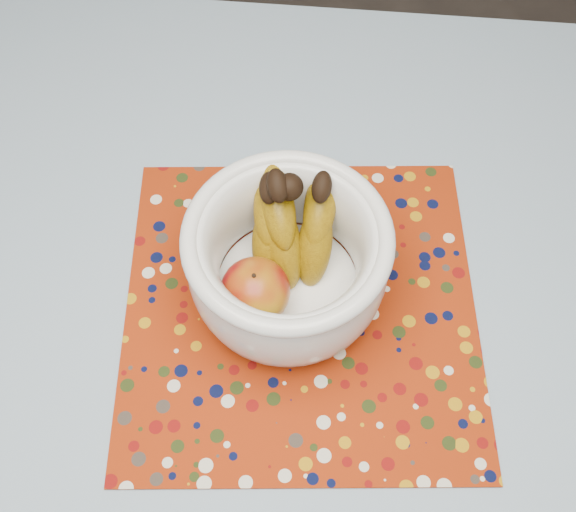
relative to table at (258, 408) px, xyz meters
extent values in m
plane|color=#2D2826|center=(0.00, 0.00, -0.67)|extent=(4.00, 4.00, 0.00)
cube|color=brown|center=(0.00, 0.00, 0.06)|extent=(1.20, 1.20, 0.04)
cylinder|color=brown|center=(-0.53, 0.53, -0.32)|extent=(0.06, 0.06, 0.71)
cylinder|color=brown|center=(0.53, 0.53, -0.32)|extent=(0.06, 0.06, 0.71)
cube|color=slate|center=(0.00, 0.00, 0.08)|extent=(1.32, 1.32, 0.01)
cube|color=maroon|center=(0.04, 0.11, 0.09)|extent=(0.48, 0.48, 0.00)
cylinder|color=white|center=(0.03, 0.13, 0.10)|extent=(0.12, 0.12, 0.01)
cylinder|color=white|center=(0.03, 0.13, 0.11)|extent=(0.17, 0.17, 0.01)
torus|color=white|center=(0.03, 0.13, 0.22)|extent=(0.24, 0.24, 0.02)
ellipsoid|color=maroon|center=(-0.01, 0.09, 0.15)|extent=(0.08, 0.08, 0.07)
sphere|color=black|center=(0.02, 0.19, 0.23)|extent=(0.03, 0.03, 0.03)
camera|label=1|loc=(0.06, -0.25, 0.86)|focal=42.00mm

